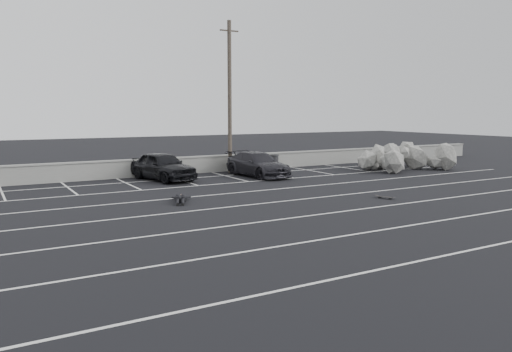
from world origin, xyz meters
TOP-DOWN VIEW (x-y plane):
  - ground at (0.00, 0.00)m, footprint 120.00×120.00m
  - seawall at (0.00, 14.00)m, footprint 50.00×0.45m
  - stall_lines at (-0.08, 4.41)m, footprint 36.00×20.05m
  - car_left at (-2.87, 12.00)m, footprint 2.92×4.98m
  - car_right at (2.60, 10.77)m, footprint 2.37×5.06m
  - utility_pole at (1.99, 13.20)m, footprint 1.25×0.25m
  - trash_bin at (5.53, 13.60)m, footprint 0.67×0.67m
  - riprap_pile at (12.75, 8.85)m, footprint 6.29×5.03m
  - person at (-4.45, 5.24)m, footprint 2.47×2.84m
  - skateboard at (3.59, 1.28)m, footprint 0.42×0.78m

SIDE VIEW (x-z plane):
  - ground at x=0.00m, z-range 0.00..0.00m
  - stall_lines at x=-0.08m, z-range 0.00..0.01m
  - skateboard at x=3.59m, z-range 0.03..0.12m
  - person at x=-4.45m, z-range 0.00..0.44m
  - trash_bin at x=5.53m, z-range 0.01..0.95m
  - seawall at x=0.00m, z-range 0.02..1.08m
  - riprap_pile at x=12.75m, z-range -0.11..1.33m
  - car_right at x=2.60m, z-range 0.00..1.43m
  - car_left at x=-2.87m, z-range 0.00..1.59m
  - utility_pole at x=1.99m, z-range 0.06..9.40m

